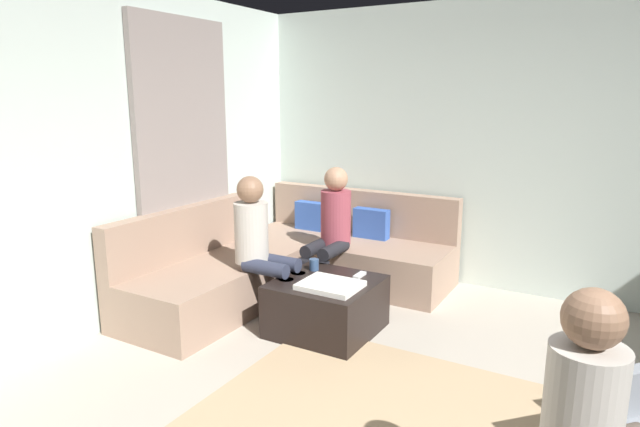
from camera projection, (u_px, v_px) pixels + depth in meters
wall_back at (551, 151)px, 4.78m from camera, size 6.00×0.12×2.70m
wall_left at (40, 167)px, 3.73m from camera, size 0.12×6.00×2.70m
curtain_panel at (185, 162)px, 4.80m from camera, size 0.06×1.10×2.50m
sectional_couch at (292, 262)px, 5.13m from camera, size 2.10×2.55×0.87m
ottoman at (326, 306)px, 4.23m from camera, size 0.76×0.76×0.42m
folded_blanket at (330, 285)px, 4.03m from camera, size 0.44×0.36×0.04m
coffee_mug at (314, 265)px, 4.44m from camera, size 0.08×0.08×0.10m
game_remote at (360, 275)px, 4.28m from camera, size 0.05×0.15×0.02m
person_on_couch_back at (331, 227)px, 4.91m from camera, size 0.30×0.60×1.20m
person_on_couch_side at (261, 243)px, 4.39m from camera, size 0.60×0.30×1.20m
person_on_armchair at (602, 422)px, 2.00m from camera, size 0.54×0.55×1.18m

